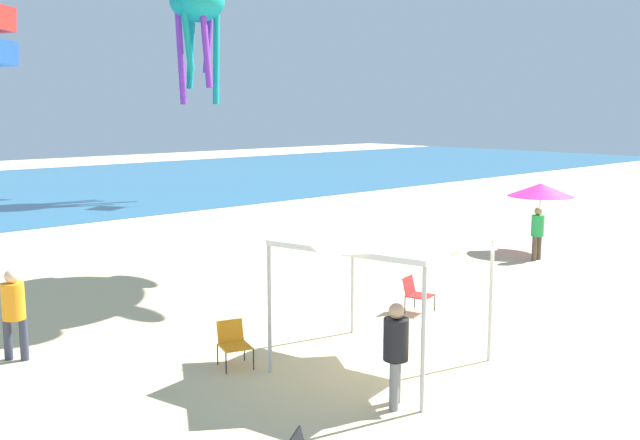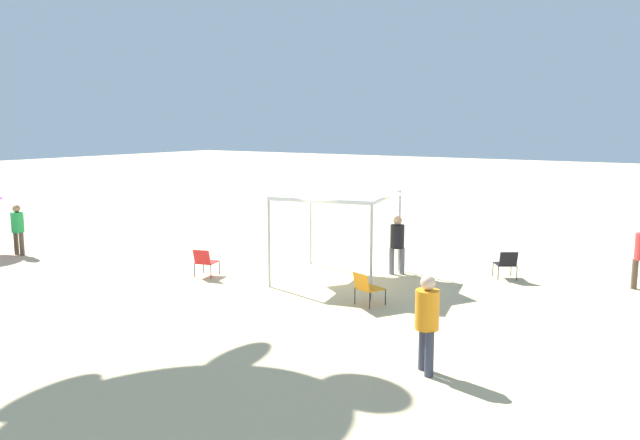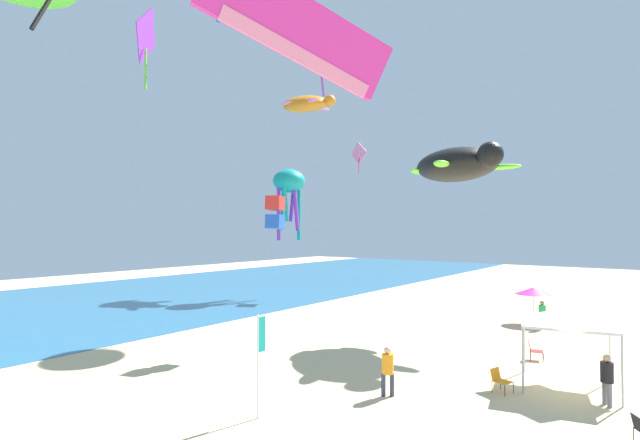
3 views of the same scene
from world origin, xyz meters
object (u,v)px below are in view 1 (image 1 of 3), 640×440
at_px(beach_umbrella, 541,190).
at_px(person_watching_sky, 538,229).
at_px(kite_octopus_teal, 197,9).
at_px(folding_chair_facing_ocean, 415,292).
at_px(person_by_tent, 14,307).
at_px(folding_chair_right_of_tent, 233,341).
at_px(canopy_tent, 384,225).
at_px(person_far_stroller, 396,346).

distance_m(beach_umbrella, person_watching_sky, 2.00).
bearing_deg(kite_octopus_teal, folding_chair_facing_ocean, 45.99).
height_order(person_watching_sky, person_by_tent, person_by_tent).
xyz_separation_m(folding_chair_facing_ocean, person_by_tent, (-8.07, 3.02, 0.56)).
xyz_separation_m(beach_umbrella, person_by_tent, (-16.84, 1.07, -1.01)).
distance_m(folding_chair_facing_ocean, folding_chair_right_of_tent, 5.23).
bearing_deg(folding_chair_right_of_tent, person_watching_sky, 23.19).
distance_m(canopy_tent, person_by_tent, 7.08).
distance_m(person_watching_sky, kite_octopus_teal, 22.78).
bearing_deg(folding_chair_facing_ocean, canopy_tent, -164.55).
relative_size(canopy_tent, kite_octopus_teal, 0.58).
bearing_deg(folding_chair_right_of_tent, beach_umbrella, 25.94).
distance_m(canopy_tent, folding_chair_facing_ocean, 4.35).
distance_m(beach_umbrella, folding_chair_facing_ocean, 9.12).
distance_m(beach_umbrella, person_by_tent, 16.90).
relative_size(person_watching_sky, person_far_stroller, 0.99).
height_order(folding_chair_right_of_tent, person_far_stroller, person_far_stroller).
xyz_separation_m(person_watching_sky, person_far_stroller, (-11.70, -4.40, 0.01)).
distance_m(canopy_tent, folding_chair_right_of_tent, 3.50).
relative_size(beach_umbrella, person_watching_sky, 1.35).
xyz_separation_m(person_watching_sky, kite_octopus_teal, (1.46, 20.94, 8.84)).
relative_size(folding_chair_facing_ocean, person_watching_sky, 0.49).
bearing_deg(person_watching_sky, person_far_stroller, -161.86).
relative_size(folding_chair_right_of_tent, kite_octopus_teal, 0.13).
relative_size(folding_chair_right_of_tent, person_watching_sky, 0.49).
distance_m(folding_chair_right_of_tent, person_by_tent, 4.19).
relative_size(canopy_tent, folding_chair_right_of_tent, 4.47).
height_order(folding_chair_right_of_tent, person_watching_sky, person_watching_sky).
height_order(folding_chair_right_of_tent, person_by_tent, person_by_tent).
xyz_separation_m(person_watching_sky, person_by_tent, (-15.34, 1.88, 0.04)).
xyz_separation_m(beach_umbrella, person_far_stroller, (-13.20, -5.22, -1.04)).
height_order(folding_chair_facing_ocean, folding_chair_right_of_tent, same).
distance_m(folding_chair_right_of_tent, person_watching_sky, 12.56).
bearing_deg(person_far_stroller, folding_chair_facing_ocean, 2.31).
bearing_deg(kite_octopus_teal, person_watching_sky, 63.57).
height_order(folding_chair_facing_ocean, person_by_tent, person_by_tent).
bearing_deg(person_far_stroller, folding_chair_right_of_tent, 69.70).
relative_size(beach_umbrella, person_by_tent, 1.29).
distance_m(person_far_stroller, kite_octopus_teal, 29.90).
relative_size(person_far_stroller, kite_octopus_teal, 0.27).
bearing_deg(folding_chair_right_of_tent, person_by_tent, 151.21).
height_order(canopy_tent, folding_chair_facing_ocean, canopy_tent).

